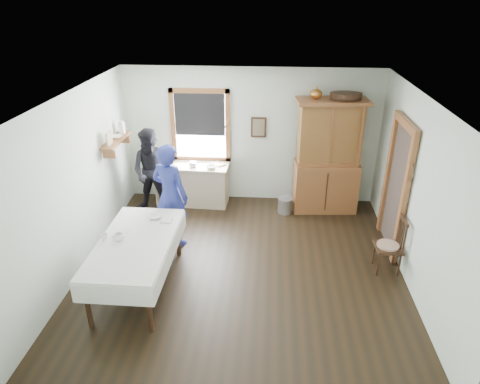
# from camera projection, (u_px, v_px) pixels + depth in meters

# --- Properties ---
(room) EXTENTS (5.01, 5.01, 2.70)m
(room) POSITION_uv_depth(u_px,v_px,m) (242.00, 191.00, 6.23)
(room) COLOR black
(room) RESTS_ON ground
(window) EXTENTS (1.18, 0.07, 1.48)m
(window) POSITION_uv_depth(u_px,v_px,m) (200.00, 122.00, 8.39)
(window) COLOR white
(window) RESTS_ON room
(doorway) EXTENTS (0.09, 1.14, 2.22)m
(doorway) POSITION_uv_depth(u_px,v_px,m) (397.00, 183.00, 6.91)
(doorway) COLOR #41352E
(doorway) RESTS_ON room
(wall_shelf) EXTENTS (0.24, 1.00, 0.44)m
(wall_shelf) POSITION_uv_depth(u_px,v_px,m) (117.00, 138.00, 7.67)
(wall_shelf) COLOR brown
(wall_shelf) RESTS_ON room
(framed_picture) EXTENTS (0.30, 0.04, 0.40)m
(framed_picture) POSITION_uv_depth(u_px,v_px,m) (259.00, 127.00, 8.34)
(framed_picture) COLOR #372413
(framed_picture) RESTS_ON room
(rug_beater) EXTENTS (0.01, 0.27, 0.27)m
(rug_beater) POSITION_uv_depth(u_px,v_px,m) (412.00, 164.00, 6.17)
(rug_beater) COLOR black
(rug_beater) RESTS_ON room
(work_counter) EXTENTS (1.48, 0.62, 0.84)m
(work_counter) POSITION_uv_depth(u_px,v_px,m) (192.00, 184.00, 8.65)
(work_counter) COLOR #CBB38D
(work_counter) RESTS_ON room
(china_hutch) EXTENTS (1.35, 0.72, 2.21)m
(china_hutch) POSITION_uv_depth(u_px,v_px,m) (328.00, 157.00, 8.13)
(china_hutch) COLOR brown
(china_hutch) RESTS_ON room
(dining_table) EXTENTS (1.07, 2.02, 0.80)m
(dining_table) POSITION_uv_depth(u_px,v_px,m) (138.00, 264.00, 6.20)
(dining_table) COLOR silver
(dining_table) RESTS_ON room
(spindle_chair) EXTENTS (0.44, 0.44, 0.93)m
(spindle_chair) POSITION_uv_depth(u_px,v_px,m) (389.00, 245.00, 6.55)
(spindle_chair) COLOR #372413
(spindle_chair) RESTS_ON room
(pail) EXTENTS (0.35, 0.35, 0.30)m
(pail) POSITION_uv_depth(u_px,v_px,m) (285.00, 205.00, 8.40)
(pail) COLOR #9FA1A7
(pail) RESTS_ON room
(wicker_basket) EXTENTS (0.39, 0.31, 0.21)m
(wicker_basket) POSITION_uv_depth(u_px,v_px,m) (292.00, 204.00, 8.55)
(wicker_basket) COLOR #966A44
(wicker_basket) RESTS_ON room
(woman_blue) EXTENTS (0.72, 0.61, 1.67)m
(woman_blue) POSITION_uv_depth(u_px,v_px,m) (171.00, 199.00, 7.12)
(woman_blue) COLOR navy
(woman_blue) RESTS_ON room
(figure_dark) EXTENTS (0.80, 0.65, 1.56)m
(figure_dark) POSITION_uv_depth(u_px,v_px,m) (153.00, 175.00, 8.19)
(figure_dark) COLOR black
(figure_dark) RESTS_ON room
(table_cup_a) EXTENTS (0.13, 0.13, 0.10)m
(table_cup_a) POSITION_uv_depth(u_px,v_px,m) (119.00, 237.00, 6.02)
(table_cup_a) COLOR white
(table_cup_a) RESTS_ON dining_table
(table_cup_b) EXTENTS (0.13, 0.13, 0.10)m
(table_cup_b) POSITION_uv_depth(u_px,v_px,m) (104.00, 237.00, 6.02)
(table_cup_b) COLOR white
(table_cup_b) RESTS_ON dining_table
(table_bowl) EXTENTS (0.28, 0.28, 0.06)m
(table_bowl) POSITION_uv_depth(u_px,v_px,m) (155.00, 217.00, 6.59)
(table_bowl) COLOR white
(table_bowl) RESTS_ON dining_table
(counter_book) EXTENTS (0.28, 0.28, 0.02)m
(counter_book) POSITION_uv_depth(u_px,v_px,m) (214.00, 165.00, 8.44)
(counter_book) COLOR #6E6349
(counter_book) RESTS_ON work_counter
(counter_bowl) EXTENTS (0.20, 0.20, 0.06)m
(counter_bowl) POSITION_uv_depth(u_px,v_px,m) (211.00, 167.00, 8.30)
(counter_bowl) COLOR white
(counter_bowl) RESTS_ON work_counter
(shelf_bowl) EXTENTS (0.22, 0.22, 0.05)m
(shelf_bowl) POSITION_uv_depth(u_px,v_px,m) (117.00, 137.00, 7.67)
(shelf_bowl) COLOR white
(shelf_bowl) RESTS_ON wall_shelf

